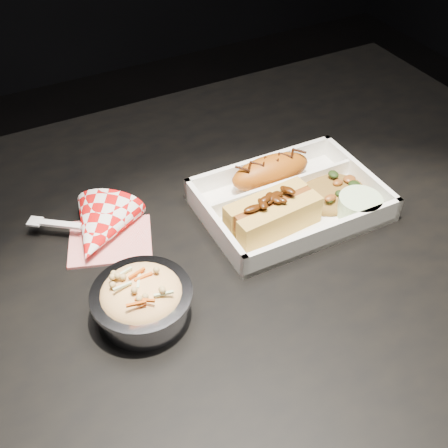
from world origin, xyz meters
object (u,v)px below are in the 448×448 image
Objects in this scene: hotdog at (273,212)px; food_tray at (289,203)px; napkin_fork at (99,231)px; dining_table at (211,288)px; foil_coleslaw_cup at (142,299)px; fried_pastry at (271,171)px.

food_tray is at bearing 25.63° from hotdog.
napkin_fork is (-0.26, 0.06, 0.01)m from food_tray.
napkin_fork is (-0.13, 0.08, 0.11)m from dining_table.
dining_table is 10.16× the size of foil_coleslaw_cup.
dining_table is at bearing 166.50° from hotdog.
foil_coleslaw_cup reaches higher than food_tray.
foil_coleslaw_cup is (-0.26, -0.09, 0.02)m from food_tray.
food_tray is at bearing 18.35° from foil_coleslaw_cup.
fried_pastry is (0.13, 0.07, 0.12)m from dining_table.
napkin_fork reaches higher than fried_pastry.
fried_pastry is 1.07× the size of foil_coleslaw_cup.
hotdog is 1.10× the size of foil_coleslaw_cup.
dining_table is 0.15m from hotdog.
fried_pastry is 0.78× the size of napkin_fork.
dining_table is at bearing -153.19° from fried_pastry.
napkin_fork reaches higher than hotdog.
fried_pastry is at bearing 26.81° from dining_table.
fried_pastry is 0.09m from hotdog.
food_tray reaches higher than dining_table.
food_tray is at bearing -90.62° from fried_pastry.
foil_coleslaw_cup is (-0.12, -0.07, 0.12)m from dining_table.
hotdog is at bearing -149.23° from food_tray.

